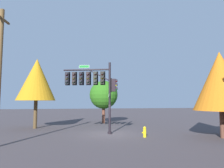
# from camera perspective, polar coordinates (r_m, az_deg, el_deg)

# --- Properties ---
(ground_plane) EXTENTS (120.00, 120.00, 0.00)m
(ground_plane) POSITION_cam_1_polar(r_m,az_deg,el_deg) (17.45, -0.68, -14.18)
(ground_plane) COLOR #423B3E
(signal_pole_assembly) EXTENTS (4.70, 1.88, 6.20)m
(signal_pole_assembly) POSITION_cam_1_polar(r_m,az_deg,el_deg) (17.57, -5.82, 0.61)
(signal_pole_assembly) COLOR black
(signal_pole_assembly) RESTS_ON ground_plane
(fire_hydrant) EXTENTS (0.33, 0.24, 0.83)m
(fire_hydrant) POSITION_cam_1_polar(r_m,az_deg,el_deg) (16.02, 9.38, -13.45)
(fire_hydrant) COLOR yellow
(fire_hydrant) RESTS_ON ground_plane
(tree_near) EXTENTS (3.96, 3.96, 7.27)m
(tree_near) POSITION_cam_1_polar(r_m,az_deg,el_deg) (22.26, -20.90, 1.16)
(tree_near) COLOR #4F3C24
(tree_near) RESTS_ON ground_plane
(tree_mid) EXTENTS (4.15, 4.15, 6.69)m
(tree_mid) POSITION_cam_1_polar(r_m,az_deg,el_deg) (17.55, 28.75, 0.81)
(tree_mid) COLOR brown
(tree_mid) RESTS_ON ground_plane
(tree_far) EXTENTS (3.63, 3.63, 5.45)m
(tree_far) POSITION_cam_1_polar(r_m,az_deg,el_deg) (25.68, -2.43, -3.14)
(tree_far) COLOR brown
(tree_far) RESTS_ON ground_plane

